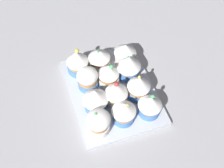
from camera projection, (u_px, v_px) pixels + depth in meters
ground_plane at (112, 96)px, 81.69cm from camera, size 180.00×180.00×3.00cm
baking_tray at (112, 91)px, 79.96cm from camera, size 28.55×22.33×1.20cm
cupcake_0 at (150, 105)px, 72.73cm from camera, size 6.08×6.08×7.09cm
cupcake_1 at (139, 87)px, 75.41cm from camera, size 6.03×6.03×7.94cm
cupcake_2 at (129, 66)px, 79.30cm from camera, size 6.71×6.71×7.69cm
cupcake_3 at (125, 53)px, 82.41cm from camera, size 6.32×6.32×6.78cm
cupcake_4 at (125, 111)px, 71.53cm from camera, size 6.10×6.10×7.46cm
cupcake_5 at (116, 92)px, 74.35cm from camera, size 6.04×6.04×8.11cm
cupcake_6 at (110, 74)px, 78.10cm from camera, size 5.78×5.78×7.59cm
cupcake_7 at (99, 58)px, 81.37cm from camera, size 6.17×6.17×7.17cm
cupcake_8 at (99, 122)px, 69.68cm from camera, size 5.95×5.95×7.57cm
cupcake_9 at (95, 99)px, 73.02cm from camera, size 6.57×6.57×7.87cm
cupcake_10 at (88, 79)px, 77.47cm from camera, size 5.68×5.68×6.74cm
cupcake_11 at (77, 61)px, 80.15cm from camera, size 6.15×6.15×8.10cm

